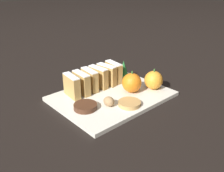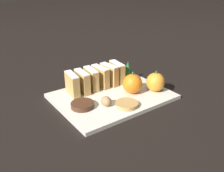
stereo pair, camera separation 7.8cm
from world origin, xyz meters
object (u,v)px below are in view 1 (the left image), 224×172
(orange_near, at_px, (154,80))
(walnut, at_px, (109,101))
(chocolate_cookie, at_px, (85,106))
(orange_far, at_px, (132,83))

(orange_near, relative_size, walnut, 1.97)
(orange_near, xyz_separation_m, chocolate_cookie, (-0.04, -0.25, -0.02))
(orange_far, relative_size, chocolate_cookie, 1.06)
(orange_near, height_order, orange_far, orange_far)
(orange_far, relative_size, walnut, 2.03)
(orange_near, relative_size, chocolate_cookie, 1.04)
(orange_far, distance_m, chocolate_cookie, 0.18)
(orange_near, bearing_deg, walnut, -93.26)
(walnut, bearing_deg, orange_far, 100.28)
(orange_far, distance_m, walnut, 0.12)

